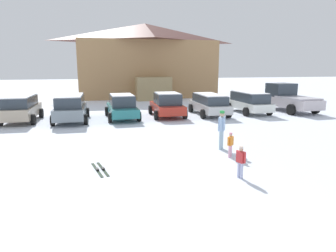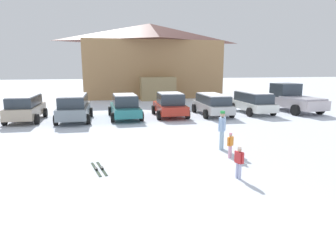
# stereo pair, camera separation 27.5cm
# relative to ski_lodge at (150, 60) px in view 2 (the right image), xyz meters

# --- Properties ---
(ground) EXTENTS (160.00, 160.00, 0.00)m
(ground) POSITION_rel_ski_lodge_xyz_m (-4.39, -30.32, -4.24)
(ground) COLOR silver
(ski_lodge) EXTENTS (15.86, 10.74, 8.39)m
(ski_lodge) POSITION_rel_ski_lodge_xyz_m (0.00, 0.00, 0.00)
(ski_lodge) COLOR #A67C4F
(ski_lodge) RESTS_ON ground
(parked_beige_suv) EXTENTS (2.12, 4.27, 1.67)m
(parked_beige_suv) POSITION_rel_ski_lodge_xyz_m (-10.63, -15.34, -3.34)
(parked_beige_suv) COLOR #B6A58D
(parked_beige_suv) RESTS_ON ground
(parked_grey_wagon) EXTENTS (2.21, 4.69, 1.71)m
(parked_grey_wagon) POSITION_rel_ski_lodge_xyz_m (-7.55, -15.90, -3.32)
(parked_grey_wagon) COLOR gray
(parked_grey_wagon) RESTS_ON ground
(parked_teal_hatchback) EXTENTS (2.18, 4.68, 1.66)m
(parked_teal_hatchback) POSITION_rel_ski_lodge_xyz_m (-4.27, -15.68, -3.41)
(parked_teal_hatchback) COLOR #26797B
(parked_teal_hatchback) RESTS_ON ground
(parked_red_sedan) EXTENTS (2.30, 4.16, 1.70)m
(parked_red_sedan) POSITION_rel_ski_lodge_xyz_m (-1.09, -15.59, -3.39)
(parked_red_sedan) COLOR #B32C1E
(parked_red_sedan) RESTS_ON ground
(parked_silver_wagon) EXTENTS (2.20, 4.76, 1.53)m
(parked_silver_wagon) POSITION_rel_ski_lodge_xyz_m (2.06, -15.63, -3.40)
(parked_silver_wagon) COLOR silver
(parked_silver_wagon) RESTS_ON ground
(parked_white_suv) EXTENTS (2.09, 4.55, 1.62)m
(parked_white_suv) POSITION_rel_ski_lodge_xyz_m (5.33, -15.47, -3.36)
(parked_white_suv) COLOR white
(parked_white_suv) RESTS_ON ground
(pickup_truck) EXTENTS (2.70, 5.45, 2.15)m
(pickup_truck) POSITION_rel_ski_lodge_xyz_m (8.80, -15.24, -3.25)
(pickup_truck) COLOR #C0B6BB
(pickup_truck) RESTS_ON ground
(skier_child_in_red_jacket) EXTENTS (0.23, 0.37, 1.05)m
(skier_child_in_red_jacket) POSITION_rel_ski_lodge_xyz_m (-1.59, -27.72, -3.65)
(skier_child_in_red_jacket) COLOR #A7AED2
(skier_child_in_red_jacket) RESTS_ON ground
(skier_adult_in_blue_parka) EXTENTS (0.42, 0.54, 1.67)m
(skier_adult_in_blue_parka) POSITION_rel_ski_lodge_xyz_m (-0.81, -24.41, -3.29)
(skier_adult_in_blue_parka) COLOR #94B4C8
(skier_adult_in_blue_parka) RESTS_ON ground
(skier_child_in_orange_jacket) EXTENTS (0.31, 0.25, 0.99)m
(skier_child_in_orange_jacket) POSITION_rel_ski_lodge_xyz_m (-0.94, -25.60, -3.68)
(skier_child_in_orange_jacket) COLOR #E9AAC3
(skier_child_in_orange_jacket) RESTS_ON ground
(pair_of_skis) EXTENTS (0.60, 1.58, 0.08)m
(pair_of_skis) POSITION_rel_ski_lodge_xyz_m (-5.94, -25.90, -4.22)
(pair_of_skis) COLOR #1D2D1F
(pair_of_skis) RESTS_ON ground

